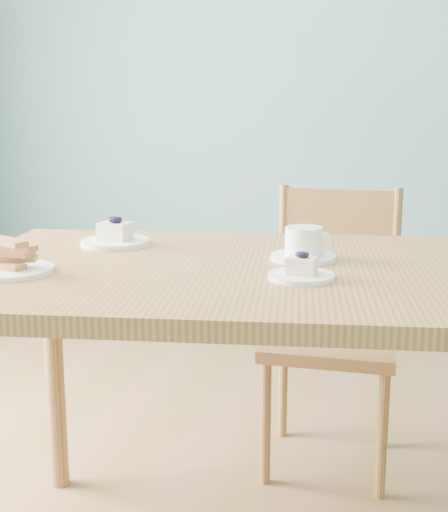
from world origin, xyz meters
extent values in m
cube|color=#6CA1A2|center=(0.00, 2.50, 1.35)|extent=(5.00, 0.01, 2.70)
cube|color=#9E6D3C|center=(-0.01, 0.01, 0.78)|extent=(1.62, 1.10, 0.04)
cylinder|color=#9E6D3C|center=(-0.74, 0.24, 0.38)|extent=(0.06, 0.06, 0.75)
cube|color=#9E6D3C|center=(0.03, 0.60, 0.42)|extent=(0.43, 0.41, 0.04)
cylinder|color=#9E6D3C|center=(-0.14, 0.43, 0.20)|extent=(0.03, 0.03, 0.40)
cylinder|color=#9E6D3C|center=(0.22, 0.45, 0.20)|extent=(0.03, 0.03, 0.40)
cylinder|color=#9E6D3C|center=(-0.15, 0.76, 0.20)|extent=(0.03, 0.03, 0.40)
cylinder|color=#9E6D3C|center=(0.20, 0.78, 0.20)|extent=(0.03, 0.03, 0.40)
cylinder|color=#9E6D3C|center=(-0.16, 0.77, 0.67)|extent=(0.03, 0.03, 0.46)
cylinder|color=#9E6D3C|center=(0.21, 0.79, 0.67)|extent=(0.03, 0.03, 0.46)
cube|color=#9E6D3C|center=(0.03, 0.78, 0.80)|extent=(0.35, 0.04, 0.18)
cylinder|color=#9E6D3C|center=(-0.06, 0.78, 0.58)|extent=(0.01, 0.01, 0.27)
cylinder|color=#9E6D3C|center=(0.03, 0.78, 0.58)|extent=(0.01, 0.01, 0.27)
cylinder|color=#9E6D3C|center=(0.11, 0.78, 0.58)|extent=(0.01, 0.01, 0.27)
cylinder|color=white|center=(0.06, -0.09, 0.80)|extent=(0.14, 0.14, 0.01)
cube|color=beige|center=(0.06, -0.09, 0.82)|extent=(0.06, 0.05, 0.04)
ellipsoid|color=black|center=(0.06, -0.09, 0.85)|extent=(0.03, 0.03, 0.01)
sphere|color=black|center=(0.07, -0.08, 0.85)|extent=(0.01, 0.01, 0.01)
sphere|color=black|center=(0.05, -0.08, 0.85)|extent=(0.01, 0.01, 0.01)
sphere|color=black|center=(0.06, -0.10, 0.85)|extent=(0.01, 0.01, 0.01)
cylinder|color=white|center=(-0.48, 0.14, 0.80)|extent=(0.18, 0.18, 0.01)
cube|color=beige|center=(-0.48, 0.14, 0.83)|extent=(0.08, 0.07, 0.05)
ellipsoid|color=black|center=(-0.48, 0.14, 0.86)|extent=(0.04, 0.04, 0.02)
sphere|color=black|center=(-0.47, 0.14, 0.86)|extent=(0.02, 0.02, 0.02)
sphere|color=black|center=(-0.49, 0.15, 0.86)|extent=(0.02, 0.02, 0.02)
sphere|color=black|center=(-0.48, 0.13, 0.86)|extent=(0.02, 0.02, 0.02)
cylinder|color=white|center=(0.03, 0.10, 0.80)|extent=(0.16, 0.16, 0.01)
cylinder|color=white|center=(0.03, 0.10, 0.84)|extent=(0.10, 0.10, 0.07)
cylinder|color=olive|center=(0.03, 0.10, 0.87)|extent=(0.08, 0.08, 0.00)
torus|color=white|center=(0.07, 0.10, 0.84)|extent=(0.05, 0.01, 0.05)
cylinder|color=white|center=(-0.57, -0.21, 0.80)|extent=(0.19, 0.19, 0.01)
camera|label=1|loc=(0.32, -1.55, 1.17)|focal=50.00mm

